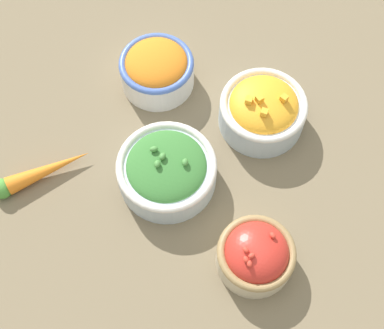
{
  "coord_description": "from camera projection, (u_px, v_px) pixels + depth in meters",
  "views": [
    {
      "loc": [
        -0.22,
        0.29,
        0.78
      ],
      "look_at": [
        0.0,
        0.0,
        0.03
      ],
      "focal_mm": 50.0,
      "sensor_mm": 36.0,
      "label": 1
    }
  ],
  "objects": [
    {
      "name": "bowl_broccoli",
      "position": [
        167.0,
        170.0,
        0.83
      ],
      "size": [
        0.16,
        0.16,
        0.07
      ],
      "color": "#B2C1CC",
      "rests_on": "ground_plane"
    },
    {
      "name": "bowl_cherry_tomatoes",
      "position": [
        256.0,
        255.0,
        0.77
      ],
      "size": [
        0.11,
        0.11,
        0.08
      ],
      "color": "beige",
      "rests_on": "ground_plane"
    },
    {
      "name": "bowl_squash",
      "position": [
        263.0,
        110.0,
        0.87
      ],
      "size": [
        0.14,
        0.14,
        0.08
      ],
      "color": "#B2C1CC",
      "rests_on": "ground_plane"
    },
    {
      "name": "ground_plane",
      "position": [
        192.0,
        173.0,
        0.86
      ],
      "size": [
        3.0,
        3.0,
        0.0
      ],
      "primitive_type": "plane",
      "color": "#75664C"
    },
    {
      "name": "loose_carrot",
      "position": [
        39.0,
        174.0,
        0.85
      ],
      "size": [
        0.1,
        0.15,
        0.03
      ],
      "rotation": [
        0.0,
        0.0,
        4.24
      ],
      "color": "orange",
      "rests_on": "ground_plane"
    },
    {
      "name": "bowl_carrots",
      "position": [
        157.0,
        69.0,
        0.91
      ],
      "size": [
        0.13,
        0.13,
        0.07
      ],
      "color": "silver",
      "rests_on": "ground_plane"
    }
  ]
}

